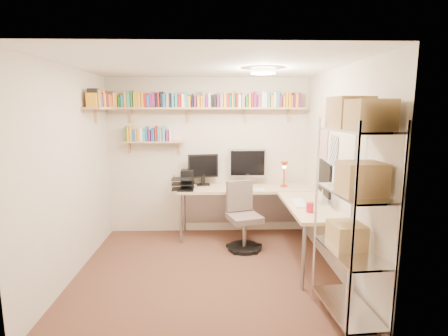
{
  "coord_description": "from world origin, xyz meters",
  "views": [
    {
      "loc": [
        0.1,
        -4.11,
        2.01
      ],
      "look_at": [
        0.24,
        0.55,
        1.22
      ],
      "focal_mm": 28.0,
      "sensor_mm": 36.0,
      "label": 1
    }
  ],
  "objects": [
    {
      "name": "office_chair",
      "position": [
        0.52,
        0.73,
        0.41
      ],
      "size": [
        0.55,
        0.55,
        0.98
      ],
      "rotation": [
        0.0,
        0.0,
        0.31
      ],
      "color": "black",
      "rests_on": "ground"
    },
    {
      "name": "wall_shelves",
      "position": [
        -0.43,
        1.3,
        2.03
      ],
      "size": [
        3.12,
        1.09,
        0.8
      ],
      "color": "tan",
      "rests_on": "ground"
    },
    {
      "name": "corner_desk",
      "position": [
        0.66,
        0.95,
        0.79
      ],
      "size": [
        2.22,
        2.09,
        1.39
      ],
      "color": "tan",
      "rests_on": "ground"
    },
    {
      "name": "wire_rack",
      "position": [
        1.36,
        -1.1,
        1.47
      ],
      "size": [
        0.47,
        0.86,
        2.12
      ],
      "rotation": [
        0.0,
        0.0,
        0.07
      ],
      "color": "silver",
      "rests_on": "ground"
    },
    {
      "name": "room_shell",
      "position": [
        0.0,
        0.0,
        1.55
      ],
      "size": [
        3.24,
        3.04,
        2.52
      ],
      "color": "beige",
      "rests_on": "ground"
    },
    {
      "name": "ground",
      "position": [
        0.0,
        0.0,
        0.0
      ],
      "size": [
        3.2,
        3.2,
        0.0
      ],
      "primitive_type": "plane",
      "color": "#462D1E",
      "rests_on": "ground"
    }
  ]
}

